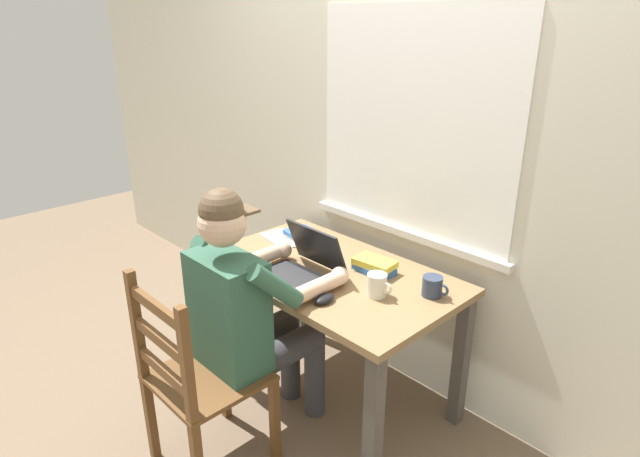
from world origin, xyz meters
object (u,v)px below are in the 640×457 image
object	(u,v)px
computer_mouse	(324,299)
book_stack_main	(303,236)
seated_person	(249,308)
coffee_mug_dark	(433,286)
book_stack_side	(374,266)
wooden_chair	(197,380)
desk	(330,290)
laptop	(302,266)
coffee_mug_white	(377,285)

from	to	relation	value
computer_mouse	book_stack_main	bearing A→B (deg)	145.33
seated_person	coffee_mug_dark	world-z (taller)	seated_person
book_stack_main	book_stack_side	distance (m)	0.51
seated_person	wooden_chair	world-z (taller)	seated_person
wooden_chair	computer_mouse	xyz separation A→B (m)	(0.25, 0.48, 0.29)
wooden_chair	book_stack_main	bearing A→B (deg)	109.49
desk	computer_mouse	bearing A→B (deg)	-49.28
laptop	book_stack_main	world-z (taller)	laptop
seated_person	laptop	distance (m)	0.32
wooden_chair	laptop	xyz separation A→B (m)	(0.00, 0.58, 0.32)
book_stack_main	book_stack_side	size ratio (longest dim) A/B	1.00
book_stack_main	desk	bearing A→B (deg)	-23.31
coffee_mug_dark	computer_mouse	bearing A→B (deg)	-126.66
desk	wooden_chair	size ratio (longest dim) A/B	1.31
coffee_mug_white	computer_mouse	bearing A→B (deg)	-119.59
wooden_chair	laptop	world-z (taller)	laptop
computer_mouse	book_stack_side	distance (m)	0.37
seated_person	book_stack_side	world-z (taller)	seated_person
coffee_mug_white	coffee_mug_dark	bearing A→B (deg)	46.39
book_stack_main	coffee_mug_dark	bearing A→B (deg)	-0.92
desk	computer_mouse	xyz separation A→B (m)	(0.20, -0.23, 0.12)
desk	book_stack_main	xyz separation A→B (m)	(-0.36, 0.15, 0.13)
desk	laptop	bearing A→B (deg)	-108.45
seated_person	wooden_chair	size ratio (longest dim) A/B	1.33
seated_person	computer_mouse	size ratio (longest dim) A/B	12.25
wooden_chair	coffee_mug_dark	distance (m)	1.05
seated_person	book_stack_main	xyz separation A→B (m)	(-0.31, 0.59, 0.07)
laptop	computer_mouse	distance (m)	0.26
laptop	book_stack_side	xyz separation A→B (m)	(0.20, 0.27, -0.02)
coffee_mug_white	laptop	bearing A→B (deg)	-163.50
seated_person	coffee_mug_dark	distance (m)	0.78
seated_person	coffee_mug_white	bearing A→B (deg)	48.14
seated_person	book_stack_side	size ratio (longest dim) A/B	6.06
coffee_mug_dark	book_stack_main	world-z (taller)	coffee_mug_dark
desk	book_stack_main	distance (m)	0.41
desk	computer_mouse	distance (m)	0.33
wooden_chair	coffee_mug_dark	bearing A→B (deg)	58.44
book_stack_side	coffee_mug_white	bearing A→B (deg)	-46.47
laptop	computer_mouse	world-z (taller)	laptop
desk	book_stack_main	world-z (taller)	book_stack_main
coffee_mug_white	book_stack_side	xyz separation A→B (m)	(-0.16, 0.17, -0.02)
wooden_chair	book_stack_side	world-z (taller)	wooden_chair
desk	laptop	xyz separation A→B (m)	(-0.05, -0.14, 0.16)
computer_mouse	coffee_mug_dark	distance (m)	0.46
desk	coffee_mug_white	world-z (taller)	coffee_mug_white
desk	book_stack_main	bearing A→B (deg)	156.69
book_stack_side	desk	bearing A→B (deg)	-138.92
coffee_mug_white	book_stack_main	bearing A→B (deg)	164.68
wooden_chair	coffee_mug_white	world-z (taller)	wooden_chair
desk	computer_mouse	world-z (taller)	computer_mouse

